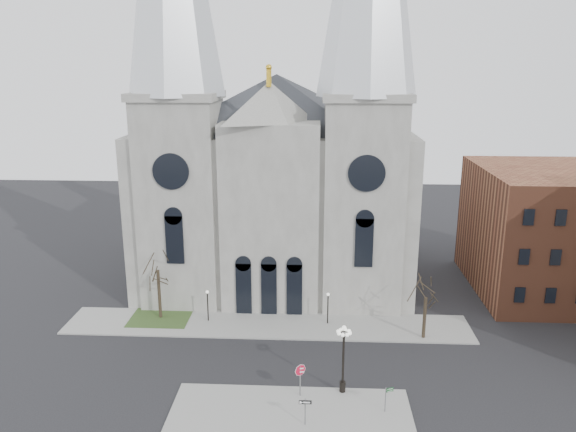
{
  "coord_description": "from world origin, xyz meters",
  "views": [
    {
      "loc": [
        4.68,
        -39.77,
        25.19
      ],
      "look_at": [
        2.23,
        8.0,
        12.14
      ],
      "focal_mm": 35.0,
      "sensor_mm": 36.0,
      "label": 1
    }
  ],
  "objects_px": {
    "one_way_sign": "(305,407)",
    "stop_sign": "(300,373)",
    "globe_lamp": "(344,351)",
    "street_name_sign": "(386,397)"
  },
  "relations": [
    {
      "from": "one_way_sign",
      "to": "stop_sign",
      "type": "bearing_deg",
      "value": 96.76
    },
    {
      "from": "stop_sign",
      "to": "street_name_sign",
      "type": "bearing_deg",
      "value": -27.9
    },
    {
      "from": "globe_lamp",
      "to": "one_way_sign",
      "type": "xyz_separation_m",
      "value": [
        -2.85,
        -4.35,
        -2.16
      ]
    },
    {
      "from": "stop_sign",
      "to": "globe_lamp",
      "type": "xyz_separation_m",
      "value": [
        3.32,
        0.73,
        1.65
      ]
    },
    {
      "from": "globe_lamp",
      "to": "one_way_sign",
      "type": "height_order",
      "value": "globe_lamp"
    },
    {
      "from": "stop_sign",
      "to": "globe_lamp",
      "type": "bearing_deg",
      "value": -0.47
    },
    {
      "from": "stop_sign",
      "to": "street_name_sign",
      "type": "height_order",
      "value": "stop_sign"
    },
    {
      "from": "globe_lamp",
      "to": "street_name_sign",
      "type": "relative_size",
      "value": 2.85
    },
    {
      "from": "globe_lamp",
      "to": "one_way_sign",
      "type": "relative_size",
      "value": 2.74
    },
    {
      "from": "globe_lamp",
      "to": "street_name_sign",
      "type": "distance_m",
      "value": 4.63
    }
  ]
}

